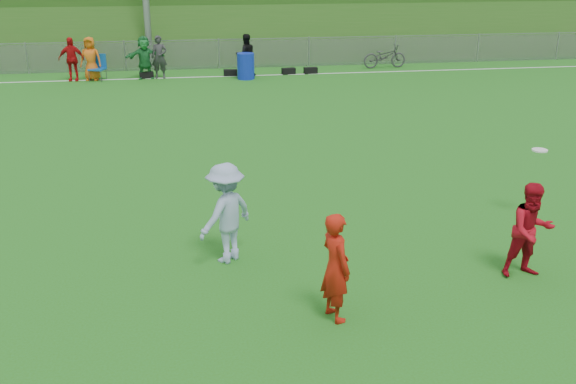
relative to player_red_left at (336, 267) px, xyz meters
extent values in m
plane|color=#256615|center=(-0.33, 0.94, -0.77)|extent=(120.00, 120.00, 0.00)
cube|color=white|center=(-0.33, 18.94, -0.77)|extent=(60.00, 0.10, 0.01)
cube|color=gray|center=(-0.33, 20.94, -0.17)|extent=(58.00, 0.02, 1.20)
cube|color=gray|center=(-0.33, 20.94, 0.48)|extent=(58.00, 0.04, 0.04)
cube|color=#275818|center=(-0.33, 31.94, 0.73)|extent=(120.00, 18.00, 3.00)
imported|color=#B60C10|center=(-6.22, 18.94, 0.07)|extent=(1.01, 0.45, 1.69)
imported|color=#D65F14|center=(-5.49, 18.94, 0.07)|extent=(0.90, 0.66, 1.69)
imported|color=#1F7534|center=(-3.40, 18.94, 0.07)|extent=(1.64, 0.83, 1.69)
imported|color=#2E2E31|center=(-2.82, 18.94, 0.07)|extent=(0.67, 0.48, 1.69)
imported|color=black|center=(0.66, 18.94, 0.07)|extent=(0.90, 0.74, 1.69)
cube|color=black|center=(-3.38, 19.04, -0.64)|extent=(0.59, 0.36, 0.26)
cube|color=black|center=(0.01, 19.04, -0.64)|extent=(0.56, 0.30, 0.26)
cube|color=black|center=(2.45, 19.04, -0.64)|extent=(0.59, 0.36, 0.26)
cube|color=black|center=(3.39, 19.04, -0.64)|extent=(0.57, 0.32, 0.26)
imported|color=#AD190C|center=(0.00, 0.00, 0.00)|extent=(0.53, 0.65, 1.55)
imported|color=#A50B19|center=(3.23, 0.73, -0.02)|extent=(0.75, 0.60, 1.52)
imported|color=#93A9CC|center=(-1.33, 2.01, 0.05)|extent=(1.21, 1.17, 1.65)
cylinder|color=white|center=(4.55, 2.97, 0.54)|extent=(0.29, 0.29, 0.03)
cylinder|color=#1029AF|center=(0.58, 18.23, -0.26)|extent=(0.89, 0.89, 1.03)
cube|color=#0E4F9D|center=(-5.26, 18.79, -0.32)|extent=(0.71, 0.71, 0.06)
cube|color=#0E4F9D|center=(-5.18, 19.05, -0.03)|extent=(0.56, 0.21, 0.57)
imported|color=#313133|center=(6.88, 19.94, -0.26)|extent=(1.98, 0.82, 1.02)
camera|label=1|loc=(-1.86, -7.50, 3.93)|focal=40.00mm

